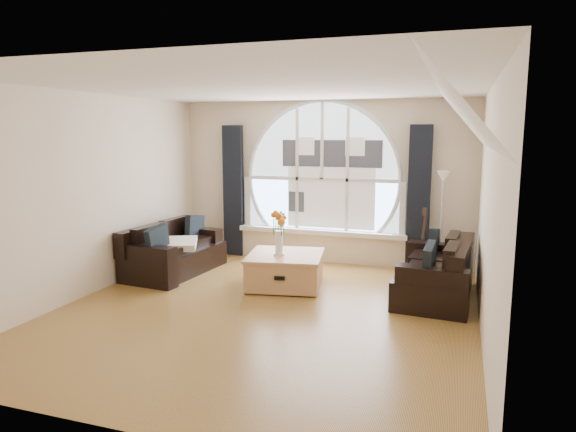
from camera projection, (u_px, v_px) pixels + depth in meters
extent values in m
cube|color=brown|center=(265.00, 311.00, 6.36)|extent=(5.00, 5.50, 0.01)
cube|color=silver|center=(263.00, 86.00, 5.92)|extent=(5.00, 5.50, 0.01)
cube|color=beige|center=(323.00, 182.00, 8.71)|extent=(5.00, 0.01, 2.70)
cube|color=beige|center=(121.00, 253.00, 3.57)|extent=(5.00, 0.01, 2.70)
cube|color=beige|center=(90.00, 195.00, 6.92)|extent=(0.01, 5.50, 2.70)
cube|color=beige|center=(488.00, 213.00, 5.36)|extent=(0.01, 5.50, 2.70)
cube|color=silver|center=(463.00, 115.00, 5.29)|extent=(0.92, 5.50, 0.72)
cube|color=silver|center=(322.00, 166.00, 8.64)|extent=(2.60, 0.06, 2.15)
cube|color=white|center=(321.00, 232.00, 8.75)|extent=(2.90, 0.22, 0.08)
cube|color=white|center=(322.00, 166.00, 8.61)|extent=(2.76, 0.08, 2.15)
cube|color=silver|center=(331.00, 173.00, 8.60)|extent=(1.70, 0.02, 1.50)
cube|color=black|center=(233.00, 191.00, 9.13)|extent=(0.35, 0.12, 2.30)
cube|color=black|center=(419.00, 198.00, 8.13)|extent=(0.35, 0.12, 2.30)
cube|color=black|center=(175.00, 248.00, 8.04)|extent=(1.00, 1.78, 0.76)
cube|color=black|center=(435.00, 268.00, 6.84)|extent=(1.00, 1.77, 0.76)
cube|color=tan|center=(285.00, 269.00, 7.36)|extent=(1.20, 1.20, 0.51)
cube|color=silver|center=(178.00, 244.00, 7.86)|extent=(0.73, 0.73, 0.10)
cube|color=white|center=(279.00, 228.00, 7.21)|extent=(0.24, 0.24, 0.70)
cube|color=#B2B2B2|center=(441.00, 223.00, 7.91)|extent=(0.24, 0.24, 1.60)
cube|color=brown|center=(424.00, 241.00, 7.93)|extent=(0.42, 0.36, 1.06)
imported|color=#1E6023|center=(281.00, 219.00, 8.95)|extent=(0.18, 0.15, 0.28)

